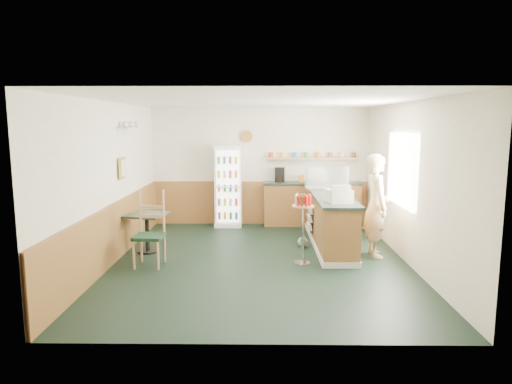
{
  "coord_description": "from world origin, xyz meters",
  "views": [
    {
      "loc": [
        0.04,
        -7.57,
        2.33
      ],
      "look_at": [
        -0.06,
        0.6,
        1.11
      ],
      "focal_mm": 32.0,
      "sensor_mm": 36.0,
      "label": 1
    }
  ],
  "objects_px": {
    "cafe_table": "(147,225)",
    "cafe_chair": "(150,226)",
    "cash_register": "(339,196)",
    "shopkeeper": "(376,206)",
    "condiment_stand": "(303,217)",
    "display_case": "(327,178)",
    "drinks_fridge": "(228,186)"
  },
  "relations": [
    {
      "from": "drinks_fridge",
      "to": "condiment_stand",
      "type": "height_order",
      "value": "drinks_fridge"
    },
    {
      "from": "cafe_table",
      "to": "cafe_chair",
      "type": "xyz_separation_m",
      "value": [
        0.24,
        -0.71,
        0.15
      ]
    },
    {
      "from": "display_case",
      "to": "cafe_chair",
      "type": "height_order",
      "value": "display_case"
    },
    {
      "from": "shopkeeper",
      "to": "condiment_stand",
      "type": "distance_m",
      "value": 1.41
    },
    {
      "from": "display_case",
      "to": "condiment_stand",
      "type": "bearing_deg",
      "value": -110.08
    },
    {
      "from": "cash_register",
      "to": "shopkeeper",
      "type": "height_order",
      "value": "shopkeeper"
    },
    {
      "from": "drinks_fridge",
      "to": "display_case",
      "type": "xyz_separation_m",
      "value": [
        2.07,
        -1.17,
        0.33
      ]
    },
    {
      "from": "drinks_fridge",
      "to": "cafe_table",
      "type": "xyz_separation_m",
      "value": [
        -1.33,
        -2.22,
        -0.42
      ]
    },
    {
      "from": "shopkeeper",
      "to": "condiment_stand",
      "type": "height_order",
      "value": "shopkeeper"
    },
    {
      "from": "drinks_fridge",
      "to": "cafe_chair",
      "type": "distance_m",
      "value": 3.15
    },
    {
      "from": "cash_register",
      "to": "condiment_stand",
      "type": "height_order",
      "value": "cash_register"
    },
    {
      "from": "cafe_table",
      "to": "cash_register",
      "type": "bearing_deg",
      "value": -7.19
    },
    {
      "from": "cafe_chair",
      "to": "shopkeeper",
      "type": "bearing_deg",
      "value": 10.57
    },
    {
      "from": "condiment_stand",
      "to": "cafe_chair",
      "type": "height_order",
      "value": "cafe_chair"
    },
    {
      "from": "cafe_table",
      "to": "cafe_chair",
      "type": "bearing_deg",
      "value": -71.74
    },
    {
      "from": "shopkeeper",
      "to": "condiment_stand",
      "type": "xyz_separation_m",
      "value": [
        -1.32,
        -0.46,
        -0.11
      ]
    },
    {
      "from": "drinks_fridge",
      "to": "condiment_stand",
      "type": "distance_m",
      "value": 3.22
    },
    {
      "from": "cafe_chair",
      "to": "drinks_fridge",
      "type": "bearing_deg",
      "value": 72.48
    },
    {
      "from": "cash_register",
      "to": "shopkeeper",
      "type": "relative_size",
      "value": 0.22
    },
    {
      "from": "display_case",
      "to": "shopkeeper",
      "type": "distance_m",
      "value": 1.47
    },
    {
      "from": "cafe_chair",
      "to": "display_case",
      "type": "bearing_deg",
      "value": 32.1
    },
    {
      "from": "display_case",
      "to": "cash_register",
      "type": "bearing_deg",
      "value": -90.0
    },
    {
      "from": "display_case",
      "to": "shopkeeper",
      "type": "height_order",
      "value": "shopkeeper"
    },
    {
      "from": "cafe_table",
      "to": "drinks_fridge",
      "type": "bearing_deg",
      "value": 59.18
    },
    {
      "from": "cash_register",
      "to": "condiment_stand",
      "type": "bearing_deg",
      "value": -171.94
    },
    {
      "from": "condiment_stand",
      "to": "cash_register",
      "type": "bearing_deg",
      "value": 19.62
    },
    {
      "from": "shopkeeper",
      "to": "cafe_table",
      "type": "bearing_deg",
      "value": 84.89
    },
    {
      "from": "cash_register",
      "to": "cafe_table",
      "type": "height_order",
      "value": "cash_register"
    },
    {
      "from": "display_case",
      "to": "cash_register",
      "type": "relative_size",
      "value": 2.15
    },
    {
      "from": "drinks_fridge",
      "to": "display_case",
      "type": "bearing_deg",
      "value": -29.34
    },
    {
      "from": "drinks_fridge",
      "to": "display_case",
      "type": "height_order",
      "value": "drinks_fridge"
    },
    {
      "from": "cash_register",
      "to": "cafe_table",
      "type": "relative_size",
      "value": 0.51
    }
  ]
}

